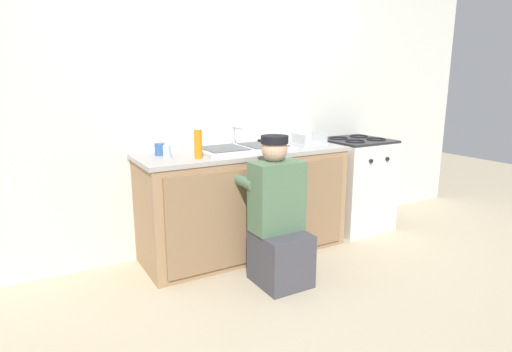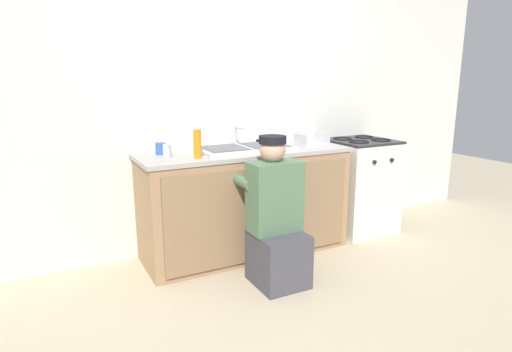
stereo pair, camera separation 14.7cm
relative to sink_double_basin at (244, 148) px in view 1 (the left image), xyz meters
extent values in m
plane|color=tan|center=(0.00, -0.30, -0.93)|extent=(12.00, 12.00, 0.00)
cube|color=silver|center=(0.00, 0.35, 0.32)|extent=(6.00, 0.10, 2.50)
cube|color=#997551|center=(0.00, 0.00, -0.49)|extent=(1.77, 0.60, 0.88)
cube|color=#866747|center=(-0.43, -0.31, -0.49)|extent=(0.78, 0.02, 0.77)
cube|color=#866747|center=(0.43, -0.31, -0.49)|extent=(0.78, 0.02, 0.77)
cube|color=#9E9993|center=(0.00, 0.00, -0.04)|extent=(1.81, 0.62, 0.03)
cube|color=silver|center=(0.00, 0.00, 0.00)|extent=(0.80, 0.44, 0.03)
cube|color=#4C4F51|center=(-0.19, 0.00, 0.01)|extent=(0.33, 0.35, 0.01)
cube|color=#4C4F51|center=(0.19, 0.00, 0.01)|extent=(0.33, 0.35, 0.01)
cylinder|color=#B7BABF|center=(0.00, 0.19, 0.07)|extent=(0.02, 0.02, 0.18)
cylinder|color=#B7BABF|center=(0.00, 0.11, 0.16)|extent=(0.02, 0.16, 0.02)
cube|color=silver|center=(1.27, 0.00, -0.48)|extent=(0.61, 0.60, 0.89)
cube|color=#262628|center=(1.27, 0.00, -0.03)|extent=(0.59, 0.59, 0.02)
torus|color=black|center=(1.13, -0.12, -0.01)|extent=(0.19, 0.19, 0.02)
torus|color=black|center=(1.41, -0.12, -0.01)|extent=(0.19, 0.19, 0.02)
torus|color=black|center=(1.13, 0.12, -0.01)|extent=(0.19, 0.19, 0.02)
torus|color=black|center=(1.41, 0.12, -0.01)|extent=(0.19, 0.19, 0.02)
cylinder|color=black|center=(1.16, -0.31, -0.17)|extent=(0.04, 0.02, 0.04)
cylinder|color=black|center=(1.38, -0.31, -0.17)|extent=(0.04, 0.02, 0.04)
cube|color=#3F3F47|center=(-0.05, -0.66, -0.73)|extent=(0.36, 0.40, 0.40)
cube|color=#4C6B4C|center=(-0.05, -0.60, -0.27)|extent=(0.38, 0.22, 0.52)
sphere|color=tan|center=(-0.05, -0.56, 0.07)|extent=(0.19, 0.19, 0.19)
cylinder|color=black|center=(-0.05, -0.56, 0.15)|extent=(0.20, 0.20, 0.06)
cube|color=black|center=(-0.05, -0.47, 0.13)|extent=(0.13, 0.09, 0.02)
cylinder|color=#4C6B4C|center=(-0.22, -0.40, -0.18)|extent=(0.08, 0.30, 0.08)
cylinder|color=#4C6B4C|center=(0.12, -0.40, -0.18)|extent=(0.08, 0.30, 0.08)
cube|color=#B2B7BC|center=(0.65, -0.05, -0.01)|extent=(0.28, 0.22, 0.02)
cube|color=#B2B7BC|center=(0.53, -0.05, 0.04)|extent=(0.01, 0.21, 0.10)
cube|color=#B2B7BC|center=(0.77, -0.05, 0.04)|extent=(0.01, 0.21, 0.10)
cylinder|color=#ADC6CC|center=(-0.68, -0.01, 0.03)|extent=(0.06, 0.06, 0.10)
cylinder|color=#335699|center=(-0.69, 0.13, 0.03)|extent=(0.08, 0.08, 0.10)
torus|color=#335699|center=(-0.63, 0.13, 0.03)|extent=(0.06, 0.01, 0.06)
cylinder|color=orange|center=(-0.48, -0.15, 0.09)|extent=(0.06, 0.06, 0.22)
cylinder|color=white|center=(-0.48, -0.15, 0.22)|extent=(0.03, 0.03, 0.03)
camera|label=1|loc=(-1.69, -3.14, 0.58)|focal=30.00mm
camera|label=2|loc=(-1.57, -3.21, 0.58)|focal=30.00mm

